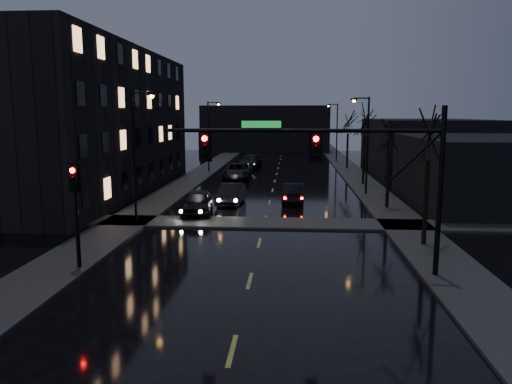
% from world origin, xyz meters
% --- Properties ---
extents(sidewalk_left, '(3.00, 140.00, 0.12)m').
position_xyz_m(sidewalk_left, '(-8.50, 35.00, 0.06)').
color(sidewalk_left, '#2D2D2B').
rests_on(sidewalk_left, ground).
extents(sidewalk_right, '(3.00, 140.00, 0.12)m').
position_xyz_m(sidewalk_right, '(8.50, 35.00, 0.06)').
color(sidewalk_right, '#2D2D2B').
rests_on(sidewalk_right, ground).
extents(sidewalk_cross, '(40.00, 3.00, 0.12)m').
position_xyz_m(sidewalk_cross, '(0.00, 18.50, 0.06)').
color(sidewalk_cross, '#2D2D2B').
rests_on(sidewalk_cross, ground).
extents(apartment_block, '(12.00, 30.00, 12.00)m').
position_xyz_m(apartment_block, '(-16.50, 30.00, 6.00)').
color(apartment_block, black).
rests_on(apartment_block, ground).
extents(commercial_right_near, '(10.00, 14.00, 5.00)m').
position_xyz_m(commercial_right_near, '(15.50, 26.00, 2.50)').
color(commercial_right_near, black).
rests_on(commercial_right_near, ground).
extents(commercial_right_far, '(12.00, 18.00, 6.00)m').
position_xyz_m(commercial_right_far, '(17.00, 48.00, 3.00)').
color(commercial_right_far, black).
rests_on(commercial_right_far, ground).
extents(far_block, '(22.00, 10.00, 8.00)m').
position_xyz_m(far_block, '(-3.00, 78.00, 4.00)').
color(far_block, black).
rests_on(far_block, ground).
extents(signal_mast, '(11.11, 0.41, 7.00)m').
position_xyz_m(signal_mast, '(3.85, 9.00, 4.87)').
color(signal_mast, black).
rests_on(signal_mast, ground).
extents(signal_pole_left, '(0.35, 0.41, 4.53)m').
position_xyz_m(signal_pole_left, '(-7.50, 8.99, 3.01)').
color(signal_pole_left, black).
rests_on(signal_pole_left, ground).
extents(tree_near, '(3.52, 3.52, 8.08)m').
position_xyz_m(tree_near, '(8.40, 14.00, 6.22)').
color(tree_near, black).
rests_on(tree_near, ground).
extents(tree_mid_a, '(3.30, 3.30, 7.58)m').
position_xyz_m(tree_mid_a, '(8.40, 24.00, 5.83)').
color(tree_mid_a, black).
rests_on(tree_mid_a, ground).
extents(tree_mid_b, '(3.74, 3.74, 8.59)m').
position_xyz_m(tree_mid_b, '(8.40, 36.00, 6.61)').
color(tree_mid_b, black).
rests_on(tree_mid_b, ground).
extents(tree_far, '(3.43, 3.43, 7.88)m').
position_xyz_m(tree_far, '(8.40, 50.00, 6.06)').
color(tree_far, black).
rests_on(tree_far, ground).
extents(streetlight_l_near, '(1.53, 0.28, 8.00)m').
position_xyz_m(streetlight_l_near, '(-7.58, 18.00, 4.77)').
color(streetlight_l_near, black).
rests_on(streetlight_l_near, ground).
extents(streetlight_l_far, '(1.53, 0.28, 8.00)m').
position_xyz_m(streetlight_l_far, '(-7.58, 45.00, 4.77)').
color(streetlight_l_far, black).
rests_on(streetlight_l_far, ground).
extents(streetlight_r_mid, '(1.53, 0.28, 8.00)m').
position_xyz_m(streetlight_r_mid, '(7.58, 30.00, 4.77)').
color(streetlight_r_mid, black).
rests_on(streetlight_r_mid, ground).
extents(streetlight_r_far, '(1.53, 0.28, 8.00)m').
position_xyz_m(streetlight_r_far, '(7.58, 58.00, 4.77)').
color(streetlight_r_far, black).
rests_on(streetlight_r_far, ground).
extents(oncoming_car_a, '(2.47, 5.04, 1.66)m').
position_xyz_m(oncoming_car_a, '(-4.59, 21.01, 0.83)').
color(oncoming_car_a, black).
rests_on(oncoming_car_a, ground).
extents(oncoming_car_b, '(1.86, 4.65, 1.50)m').
position_xyz_m(oncoming_car_b, '(-2.84, 25.19, 0.75)').
color(oncoming_car_b, black).
rests_on(oncoming_car_b, ground).
extents(oncoming_car_c, '(2.77, 5.91, 1.63)m').
position_xyz_m(oncoming_car_c, '(-3.87, 39.27, 0.82)').
color(oncoming_car_c, black).
rests_on(oncoming_car_c, ground).
extents(oncoming_car_d, '(2.91, 5.77, 1.61)m').
position_xyz_m(oncoming_car_d, '(-3.45, 49.92, 0.80)').
color(oncoming_car_d, black).
rests_on(oncoming_car_d, ground).
extents(lead_car, '(1.71, 4.56, 1.49)m').
position_xyz_m(lead_car, '(1.80, 26.08, 0.74)').
color(lead_car, black).
rests_on(lead_car, ground).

